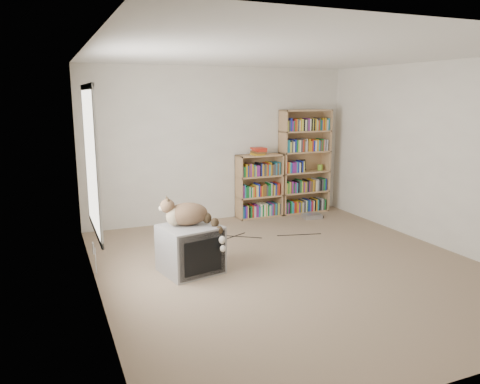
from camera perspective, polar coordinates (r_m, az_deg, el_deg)
name	(u,v)px	position (r m, az deg, el deg)	size (l,w,h in m)	color
floor	(292,267)	(5.79, 6.36, -9.07)	(4.50, 5.00, 0.01)	gray
wall_back	(220,145)	(7.73, -2.48, 5.78)	(4.50, 0.02, 2.50)	white
wall_front	(475,215)	(3.56, 26.76, -2.55)	(4.50, 0.02, 2.50)	white
wall_left	(93,178)	(4.80, -17.48, 1.59)	(0.02, 5.00, 2.50)	white
wall_right	(441,156)	(6.86, 23.32, 4.08)	(0.02, 5.00, 2.50)	white
ceiling	(297,54)	(5.44, 6.98, 16.40)	(4.50, 5.00, 0.02)	white
window	(91,161)	(4.98, -17.67, 3.67)	(0.02, 1.22, 1.52)	white
crt_tv	(190,249)	(5.56, -6.10, -6.91)	(0.75, 0.70, 0.56)	#949497
cat	(192,217)	(5.47, -5.83, -3.08)	(0.70, 0.58, 0.58)	#3D2719
bookcase_tall	(304,164)	(8.31, 7.80, 3.38)	(0.90, 0.30, 1.81)	#A67B53
bookcase_short	(259,188)	(7.97, 2.31, 0.47)	(0.78, 0.30, 1.07)	#A67B53
book_stack	(259,151)	(7.81, 2.28, 4.98)	(0.22, 0.28, 0.12)	red
green_mug	(320,167)	(8.47, 9.70, 2.99)	(0.09, 0.09, 0.10)	#7AB032
framed_print	(302,165)	(8.38, 7.55, 3.28)	(0.14, 0.01, 0.19)	black
dvd_player	(312,216)	(8.04, 8.77, -2.91)	(0.31, 0.22, 0.07)	#A3A3A8
wall_outlet	(93,248)	(5.69, -17.46, -6.53)	(0.01, 0.08, 0.13)	silver
floor_cables	(257,234)	(7.07, 2.13, -5.10)	(1.20, 0.70, 0.01)	black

